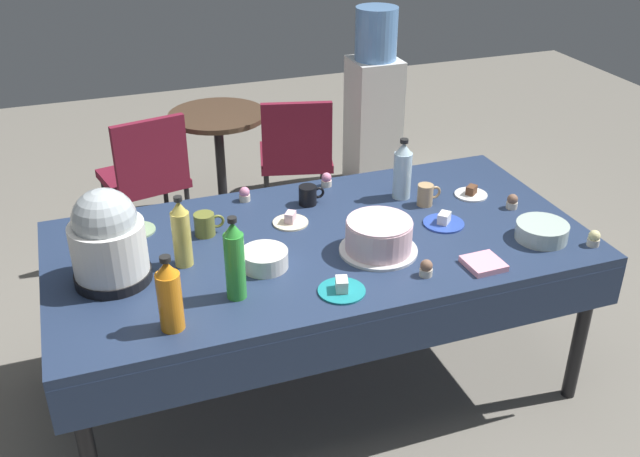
{
  "coord_description": "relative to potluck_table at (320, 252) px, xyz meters",
  "views": [
    {
      "loc": [
        -0.88,
        -2.45,
        2.23
      ],
      "look_at": [
        0.0,
        0.0,
        0.8
      ],
      "focal_mm": 40.61,
      "sensor_mm": 36.0,
      "label": 1
    }
  ],
  "objects": [
    {
      "name": "ground",
      "position": [
        0.0,
        0.0,
        -0.69
      ],
      "size": [
        9.0,
        9.0,
        0.0
      ],
      "primitive_type": "plane",
      "color": "slate"
    },
    {
      "name": "potluck_table",
      "position": [
        0.0,
        0.0,
        0.0
      ],
      "size": [
        2.2,
        1.1,
        0.75
      ],
      "color": "navy",
      "rests_on": "ground"
    },
    {
      "name": "frosted_layer_cake",
      "position": [
        0.19,
        -0.17,
        0.13
      ],
      "size": [
        0.32,
        0.32,
        0.14
      ],
      "color": "silver",
      "rests_on": "potluck_table"
    },
    {
      "name": "slow_cooker",
      "position": [
        -0.83,
        -0.03,
        0.24
      ],
      "size": [
        0.29,
        0.29,
        0.37
      ],
      "color": "black",
      "rests_on": "potluck_table"
    },
    {
      "name": "glass_salad_bowl",
      "position": [
        0.86,
        -0.31,
        0.1
      ],
      "size": [
        0.21,
        0.21,
        0.07
      ],
      "primitive_type": "cylinder",
      "color": "#B2C6BC",
      "rests_on": "potluck_table"
    },
    {
      "name": "ceramic_snack_bowl",
      "position": [
        -0.27,
        -0.13,
        0.1
      ],
      "size": [
        0.18,
        0.18,
        0.07
      ],
      "primitive_type": "cylinder",
      "color": "silver",
      "rests_on": "potluck_table"
    },
    {
      "name": "dessert_plate_sage",
      "position": [
        -0.71,
        0.32,
        0.07
      ],
      "size": [
        0.16,
        0.16,
        0.04
      ],
      "color": "#8CA87F",
      "rests_on": "potluck_table"
    },
    {
      "name": "dessert_plate_cream",
      "position": [
        -0.07,
        0.17,
        0.07
      ],
      "size": [
        0.15,
        0.15,
        0.05
      ],
      "color": "beige",
      "rests_on": "potluck_table"
    },
    {
      "name": "dessert_plate_cobalt",
      "position": [
        0.54,
        -0.06,
        0.07
      ],
      "size": [
        0.18,
        0.18,
        0.05
      ],
      "color": "#2D4CB2",
      "rests_on": "potluck_table"
    },
    {
      "name": "dessert_plate_teal",
      "position": [
        -0.06,
        -0.39,
        0.08
      ],
      "size": [
        0.18,
        0.18,
        0.06
      ],
      "color": "teal",
      "rests_on": "potluck_table"
    },
    {
      "name": "dessert_plate_white",
      "position": [
        0.8,
        0.15,
        0.07
      ],
      "size": [
        0.15,
        0.15,
        0.05
      ],
      "color": "white",
      "rests_on": "potluck_table"
    },
    {
      "name": "cupcake_lemon",
      "position": [
        0.9,
        -0.02,
        0.09
      ],
      "size": [
        0.05,
        0.05,
        0.07
      ],
      "color": "beige",
      "rests_on": "potluck_table"
    },
    {
      "name": "cupcake_vanilla",
      "position": [
        0.28,
        -0.4,
        0.09
      ],
      "size": [
        0.05,
        0.05,
        0.07
      ],
      "color": "beige",
      "rests_on": "potluck_table"
    },
    {
      "name": "cupcake_rose",
      "position": [
        1.03,
        -0.42,
        0.09
      ],
      "size": [
        0.05,
        0.05,
        0.07
      ],
      "color": "beige",
      "rests_on": "potluck_table"
    },
    {
      "name": "cupcake_mint",
      "position": [
        -0.2,
        0.45,
        0.09
      ],
      "size": [
        0.05,
        0.05,
        0.07
      ],
      "color": "beige",
      "rests_on": "potluck_table"
    },
    {
      "name": "cupcake_berry",
      "position": [
        0.2,
        0.47,
        0.09
      ],
      "size": [
        0.05,
        0.05,
        0.07
      ],
      "color": "beige",
      "rests_on": "potluck_table"
    },
    {
      "name": "soda_bottle_lime_soda",
      "position": [
        -0.42,
        -0.29,
        0.21
      ],
      "size": [
        0.07,
        0.07,
        0.32
      ],
      "color": "green",
      "rests_on": "potluck_table"
    },
    {
      "name": "soda_bottle_orange_juice",
      "position": [
        -0.67,
        -0.4,
        0.19
      ],
      "size": [
        0.08,
        0.08,
        0.28
      ],
      "color": "orange",
      "rests_on": "potluck_table"
    },
    {
      "name": "soda_bottle_water",
      "position": [
        0.48,
        0.24,
        0.19
      ],
      "size": [
        0.08,
        0.08,
        0.29
      ],
      "color": "silver",
      "rests_on": "potluck_table"
    },
    {
      "name": "soda_bottle_ginger_ale",
      "position": [
        -0.56,
        -0.01,
        0.2
      ],
      "size": [
        0.07,
        0.07,
        0.29
      ],
      "color": "gold",
      "rests_on": "potluck_table"
    },
    {
      "name": "coffee_mug_black",
      "position": [
        0.06,
        0.32,
        0.11
      ],
      "size": [
        0.12,
        0.08,
        0.09
      ],
      "color": "black",
      "rests_on": "potluck_table"
    },
    {
      "name": "coffee_mug_olive",
      "position": [
        -0.44,
        0.2,
        0.11
      ],
      "size": [
        0.13,
        0.09,
        0.1
      ],
      "color": "olive",
      "rests_on": "potluck_table"
    },
    {
      "name": "coffee_mug_tan",
      "position": [
        0.55,
        0.14,
        0.11
      ],
      "size": [
        0.11,
        0.07,
        0.1
      ],
      "color": "tan",
      "rests_on": "potluck_table"
    },
    {
      "name": "paper_napkin_stack",
      "position": [
        0.53,
        -0.41,
        0.07
      ],
      "size": [
        0.14,
        0.14,
        0.02
      ],
      "primitive_type": "cube",
      "rotation": [
        0.0,
        0.0,
        0.03
      ],
      "color": "pink",
      "rests_on": "potluck_table"
    },
    {
      "name": "maroon_chair_left",
      "position": [
        -0.53,
        1.51,
        -0.2
      ],
      "size": [
        0.52,
        0.52,
        0.85
      ],
      "color": "maroon",
      "rests_on": "ground"
    },
    {
      "name": "maroon_chair_right",
      "position": [
        0.38,
        1.51,
        -0.2
      ],
      "size": [
        0.54,
        0.54,
        0.85
      ],
      "color": "maroon",
      "rests_on": "ground"
    },
    {
      "name": "round_cafe_table",
      "position": [
        -0.05,
        1.73,
        -0.19
      ],
      "size": [
        0.6,
        0.6,
        0.72
      ],
      "color": "#473323",
      "rests_on": "ground"
    },
    {
      "name": "water_cooler",
      "position": [
        1.07,
        1.91,
        -0.1
      ],
      "size": [
        0.32,
        0.32,
        1.24
      ],
      "color": "silver",
      "rests_on": "ground"
    }
  ]
}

